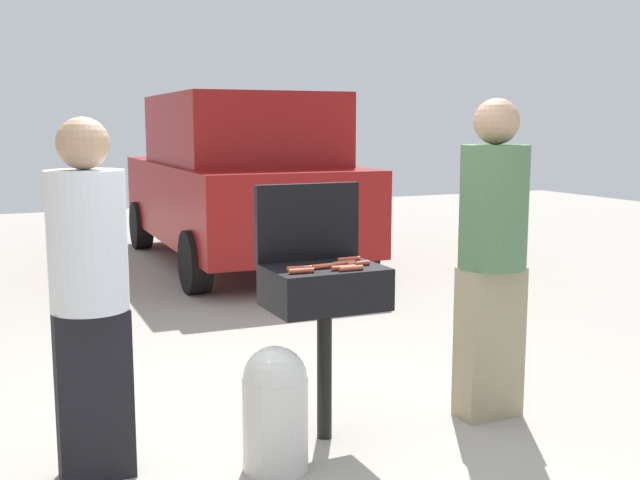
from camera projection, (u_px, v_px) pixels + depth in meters
ground_plane at (273, 443)px, 4.11m from camera, size 24.00×24.00×0.00m
bbq_grill at (324, 293)px, 4.06m from camera, size 0.60×0.44×0.94m
grill_lid_open at (308, 222)px, 4.21m from camera, size 0.60×0.05×0.42m
hot_dog_0 at (349, 259)px, 4.18m from camera, size 0.13×0.03×0.03m
hot_dog_1 at (351, 268)px, 3.92m from camera, size 0.13×0.03×0.03m
hot_dog_2 at (343, 268)px, 3.94m from camera, size 0.13×0.03×0.03m
hot_dog_3 at (344, 263)px, 4.06m from camera, size 0.13×0.04×0.03m
hot_dog_4 at (299, 268)px, 3.92m from camera, size 0.13×0.04×0.03m
hot_dog_5 at (358, 264)px, 4.05m from camera, size 0.13×0.03×0.03m
hot_dog_6 at (301, 271)px, 3.85m from camera, size 0.13×0.04×0.03m
hot_dog_7 at (323, 266)px, 3.98m from camera, size 0.13×0.04×0.03m
propane_tank at (275, 406)px, 3.76m from camera, size 0.32×0.32×0.62m
person_left at (89, 287)px, 3.58m from camera, size 0.36×0.36×1.71m
person_right at (492, 248)px, 4.35m from camera, size 0.38×0.38×1.82m
parked_minivan at (238, 179)px, 9.28m from camera, size 2.13×4.45×2.02m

